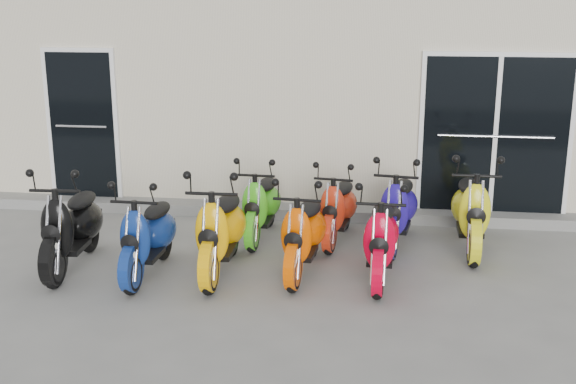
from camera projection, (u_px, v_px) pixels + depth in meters
name	position (u px, v px, depth m)	size (l,w,h in m)	color
ground	(281.00, 269.00, 8.26)	(80.00, 80.00, 0.00)	gray
building	(322.00, 78.00, 12.80)	(14.00, 6.00, 3.20)	beige
front_step	(301.00, 212.00, 10.17)	(14.00, 0.40, 0.15)	gray
door_left	(83.00, 122.00, 10.40)	(1.07, 0.08, 2.22)	black
door_right	(495.00, 131.00, 9.67)	(2.02, 0.08, 2.22)	black
scooter_front_black	(71.00, 215.00, 8.12)	(0.62, 1.72, 1.27)	black
scooter_front_blue	(147.00, 225.00, 7.93)	(0.58, 1.59, 1.18)	navy
scooter_front_orange_a	(220.00, 219.00, 7.97)	(0.63, 1.74, 1.28)	#FFB205
scooter_front_orange_b	(304.00, 223.00, 7.98)	(0.59, 1.61, 1.19)	#F15400
scooter_front_red	(381.00, 227.00, 7.82)	(0.59, 1.61, 1.19)	red
scooter_back_green	(261.00, 196.00, 9.14)	(0.56, 1.54, 1.14)	green
scooter_back_red	(338.00, 199.00, 9.04)	(0.54, 1.50, 1.11)	red
scooter_back_blue	(399.00, 199.00, 8.86)	(0.60, 1.64, 1.21)	#201188
scooter_back_yellow	(472.00, 200.00, 8.70)	(0.63, 1.74, 1.28)	yellow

